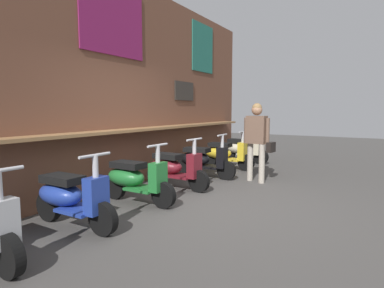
{
  "coord_description": "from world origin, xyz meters",
  "views": [
    {
      "loc": [
        -4.35,
        -2.25,
        1.48
      ],
      "look_at": [
        1.41,
        1.15,
        0.76
      ],
      "focal_mm": 29.86,
      "sensor_mm": 36.0,
      "label": 1
    }
  ],
  "objects": [
    {
      "name": "market_stall_facade",
      "position": [
        -0.0,
        2.02,
        1.95
      ],
      "size": [
        10.35,
        0.61,
        3.9
      ],
      "color": "brown",
      "rests_on": "ground_plane"
    },
    {
      "name": "shopper_with_handbag",
      "position": [
        1.88,
        -0.11,
        0.97
      ],
      "size": [
        0.27,
        0.65,
        1.61
      ],
      "rotation": [
        0.0,
        0.0,
        -0.1
      ],
      "color": "#ADA393",
      "rests_on": "ground_plane"
    },
    {
      "name": "scooter_blue",
      "position": [
        -1.76,
        1.08,
        0.39
      ],
      "size": [
        0.46,
        1.4,
        0.97
      ],
      "rotation": [
        0.0,
        0.0,
        -1.57
      ],
      "color": "#233D9E",
      "rests_on": "ground_plane"
    },
    {
      "name": "scooter_maroon",
      "position": [
        0.59,
        1.08,
        0.39
      ],
      "size": [
        0.48,
        1.4,
        0.97
      ],
      "rotation": [
        0.0,
        0.0,
        -1.63
      ],
      "color": "maroon",
      "rests_on": "ground_plane"
    },
    {
      "name": "scooter_cream",
      "position": [
        4.04,
        1.08,
        0.39
      ],
      "size": [
        0.5,
        1.4,
        0.97
      ],
      "rotation": [
        0.0,
        0.0,
        -1.65
      ],
      "color": "beige",
      "rests_on": "ground_plane"
    },
    {
      "name": "scooter_black",
      "position": [
        1.71,
        1.08,
        0.39
      ],
      "size": [
        0.46,
        1.4,
        0.97
      ],
      "rotation": [
        0.0,
        0.0,
        -1.53
      ],
      "color": "black",
      "rests_on": "ground_plane"
    },
    {
      "name": "scooter_yellow",
      "position": [
        2.87,
        1.08,
        0.39
      ],
      "size": [
        0.46,
        1.4,
        0.97
      ],
      "rotation": [
        0.0,
        0.0,
        -1.56
      ],
      "color": "gold",
      "rests_on": "ground_plane"
    },
    {
      "name": "scooter_green",
      "position": [
        -0.53,
        1.08,
        0.39
      ],
      "size": [
        0.46,
        1.4,
        0.97
      ],
      "rotation": [
        0.0,
        0.0,
        -1.58
      ],
      "color": "#237533",
      "rests_on": "ground_plane"
    },
    {
      "name": "ground_plane",
      "position": [
        0.0,
        0.0,
        0.0
      ],
      "size": [
        28.97,
        28.97,
        0.0
      ],
      "primitive_type": "plane",
      "color": "#474442"
    }
  ]
}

